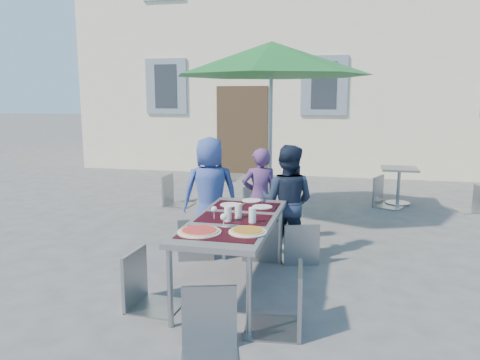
% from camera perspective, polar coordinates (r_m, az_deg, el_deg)
% --- Properties ---
extents(ground, '(90.00, 90.00, 0.00)m').
position_cam_1_polar(ground, '(4.49, 3.95, -15.42)').
color(ground, '#4C4C4F').
rests_on(ground, ground).
extents(building, '(13.60, 8.20, 11.10)m').
position_cam_1_polar(building, '(15.79, 11.37, 20.56)').
color(building, beige).
rests_on(building, ground).
extents(dining_table, '(0.80, 1.85, 0.76)m').
position_cam_1_polar(dining_table, '(4.64, -0.75, -5.37)').
color(dining_table, '#404145').
rests_on(dining_table, ground).
extents(pizza_near_left, '(0.39, 0.39, 0.03)m').
position_cam_1_polar(pizza_near_left, '(4.15, -4.98, -6.22)').
color(pizza_near_left, white).
rests_on(pizza_near_left, dining_table).
extents(pizza_near_right, '(0.34, 0.34, 0.03)m').
position_cam_1_polar(pizza_near_right, '(4.14, 0.94, -6.25)').
color(pizza_near_right, white).
rests_on(pizza_near_right, dining_table).
extents(glassware, '(0.46, 0.41, 0.15)m').
position_cam_1_polar(glassware, '(4.50, -0.58, -4.12)').
color(glassware, silver).
rests_on(glassware, dining_table).
extents(place_settings, '(0.63, 0.50, 0.01)m').
position_cam_1_polar(place_settings, '(5.20, 1.01, -2.93)').
color(place_settings, white).
rests_on(place_settings, dining_table).
extents(child_0, '(0.82, 0.68, 1.44)m').
position_cam_1_polar(child_0, '(6.02, -3.65, -1.54)').
color(child_0, '#364C96').
rests_on(child_0, ground).
extents(child_1, '(0.55, 0.45, 1.29)m').
position_cam_1_polar(child_1, '(6.11, 2.44, -2.09)').
color(child_1, '#5A3771').
rests_on(child_1, ground).
extents(child_2, '(0.72, 0.48, 1.38)m').
position_cam_1_polar(child_2, '(5.64, 5.77, -2.69)').
color(child_2, '#1A253A').
rests_on(child_2, ground).
extents(chair_0, '(0.54, 0.55, 0.97)m').
position_cam_1_polar(chair_0, '(5.63, -5.44, -4.01)').
color(chair_0, gray).
rests_on(chair_0, ground).
extents(chair_1, '(0.46, 0.47, 0.97)m').
position_cam_1_polar(chair_1, '(5.57, 2.59, -4.11)').
color(chair_1, gray).
rests_on(chair_1, ground).
extents(chair_2, '(0.52, 0.52, 0.93)m').
position_cam_1_polar(chair_2, '(5.50, 7.42, -4.61)').
color(chair_2, gray).
rests_on(chair_2, ground).
extents(chair_3, '(0.47, 0.46, 1.01)m').
position_cam_1_polar(chair_3, '(4.41, -11.66, -7.81)').
color(chair_3, '#8E9599').
rests_on(chair_3, ground).
extents(chair_4, '(0.52, 0.51, 1.05)m').
position_cam_1_polar(chair_4, '(3.90, 5.78, -9.61)').
color(chair_4, gray).
rests_on(chair_4, ground).
extents(chair_5, '(0.53, 0.54, 0.97)m').
position_cam_1_polar(chair_5, '(3.55, -3.82, -12.53)').
color(chair_5, gray).
rests_on(chair_5, ground).
extents(patio_umbrella, '(2.94, 2.94, 2.74)m').
position_cam_1_polar(patio_umbrella, '(7.13, 3.84, 14.41)').
color(patio_umbrella, '#97999E').
rests_on(patio_umbrella, ground).
extents(cafe_table_0, '(0.63, 0.63, 0.68)m').
position_cam_1_polar(cafe_table_0, '(7.61, -2.37, -1.26)').
color(cafe_table_0, '#97999E').
rests_on(cafe_table_0, ground).
extents(bg_chair_l_0, '(0.48, 0.47, 1.04)m').
position_cam_1_polar(bg_chair_l_0, '(8.47, -8.18, 1.02)').
color(bg_chair_l_0, gray).
rests_on(bg_chair_l_0, ground).
extents(bg_chair_r_0, '(0.49, 0.49, 0.87)m').
position_cam_1_polar(bg_chair_r_0, '(7.93, 0.55, -0.29)').
color(bg_chair_r_0, gray).
rests_on(bg_chair_r_0, ground).
extents(cafe_table_1, '(0.63, 0.63, 0.67)m').
position_cam_1_polar(cafe_table_1, '(8.94, 18.79, -0.10)').
color(cafe_table_1, '#97999E').
rests_on(cafe_table_1, ground).
extents(bg_chair_l_1, '(0.60, 0.60, 1.02)m').
position_cam_1_polar(bg_chair_l_1, '(8.68, 17.25, 0.83)').
color(bg_chair_l_1, gray).
rests_on(bg_chair_l_1, ground).
extents(bg_chair_r_1, '(0.47, 0.47, 0.85)m').
position_cam_1_polar(bg_chair_r_1, '(8.87, 26.80, -0.37)').
color(bg_chair_r_1, gray).
rests_on(bg_chair_r_1, ground).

